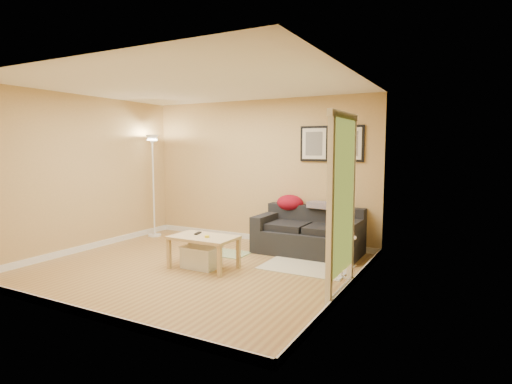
# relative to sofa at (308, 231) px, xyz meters

# --- Properties ---
(floor) EXTENTS (4.50, 4.50, 0.00)m
(floor) POSITION_rel_sofa_xyz_m (-1.15, -1.53, -0.38)
(floor) COLOR #AC894A
(floor) RESTS_ON ground
(ceiling) EXTENTS (4.50, 4.50, 0.00)m
(ceiling) POSITION_rel_sofa_xyz_m (-1.15, -1.53, 2.23)
(ceiling) COLOR white
(ceiling) RESTS_ON wall_back
(wall_back) EXTENTS (4.50, 0.00, 4.50)m
(wall_back) POSITION_rel_sofa_xyz_m (-1.15, 0.47, 0.92)
(wall_back) COLOR tan
(wall_back) RESTS_ON ground
(wall_front) EXTENTS (4.50, 0.00, 4.50)m
(wall_front) POSITION_rel_sofa_xyz_m (-1.15, -3.53, 0.92)
(wall_front) COLOR tan
(wall_front) RESTS_ON ground
(wall_left) EXTENTS (0.00, 4.00, 4.00)m
(wall_left) POSITION_rel_sofa_xyz_m (-3.40, -1.53, 0.92)
(wall_left) COLOR tan
(wall_left) RESTS_ON ground
(wall_right) EXTENTS (0.00, 4.00, 4.00)m
(wall_right) POSITION_rel_sofa_xyz_m (1.10, -1.53, 0.92)
(wall_right) COLOR tan
(wall_right) RESTS_ON ground
(baseboard_back) EXTENTS (4.50, 0.02, 0.10)m
(baseboard_back) POSITION_rel_sofa_xyz_m (-1.15, 0.46, -0.33)
(baseboard_back) COLOR white
(baseboard_back) RESTS_ON ground
(baseboard_front) EXTENTS (4.50, 0.02, 0.10)m
(baseboard_front) POSITION_rel_sofa_xyz_m (-1.15, -3.52, -0.33)
(baseboard_front) COLOR white
(baseboard_front) RESTS_ON ground
(baseboard_left) EXTENTS (0.02, 4.00, 0.10)m
(baseboard_left) POSITION_rel_sofa_xyz_m (-3.39, -1.53, -0.33)
(baseboard_left) COLOR white
(baseboard_left) RESTS_ON ground
(baseboard_right) EXTENTS (0.02, 4.00, 0.10)m
(baseboard_right) POSITION_rel_sofa_xyz_m (1.09, -1.53, -0.33)
(baseboard_right) COLOR white
(baseboard_right) RESTS_ON ground
(sofa) EXTENTS (1.70, 0.90, 0.75)m
(sofa) POSITION_rel_sofa_xyz_m (0.00, 0.00, 0.00)
(sofa) COLOR black
(sofa) RESTS_ON ground
(red_throw) EXTENTS (0.48, 0.36, 0.28)m
(red_throw) POSITION_rel_sofa_xyz_m (-0.47, 0.33, 0.40)
(red_throw) COLOR maroon
(red_throw) RESTS_ON sofa
(plaid_throw) EXTENTS (0.45, 0.32, 0.10)m
(plaid_throw) POSITION_rel_sofa_xyz_m (0.12, 0.27, 0.41)
(plaid_throw) COLOR tan
(plaid_throw) RESTS_ON sofa
(framed_print_left) EXTENTS (0.50, 0.04, 0.60)m
(framed_print_left) POSITION_rel_sofa_xyz_m (-0.07, 0.45, 1.43)
(framed_print_left) COLOR black
(framed_print_left) RESTS_ON wall_back
(framed_print_right) EXTENTS (0.50, 0.04, 0.60)m
(framed_print_right) POSITION_rel_sofa_xyz_m (0.53, 0.45, 1.43)
(framed_print_right) COLOR black
(framed_print_right) RESTS_ON wall_back
(area_rug) EXTENTS (1.25, 0.85, 0.01)m
(area_rug) POSITION_rel_sofa_xyz_m (0.27, -0.77, -0.37)
(area_rug) COLOR beige
(area_rug) RESTS_ON ground
(green_runner) EXTENTS (0.70, 0.50, 0.01)m
(green_runner) POSITION_rel_sofa_xyz_m (-1.17, -0.64, -0.37)
(green_runner) COLOR #668C4C
(green_runner) RESTS_ON ground
(coffee_table) EXTENTS (0.96, 0.60, 0.47)m
(coffee_table) POSITION_rel_sofa_xyz_m (-1.02, -1.50, -0.14)
(coffee_table) COLOR tan
(coffee_table) RESTS_ON ground
(remote_control) EXTENTS (0.08, 0.17, 0.02)m
(remote_control) POSITION_rel_sofa_xyz_m (-1.19, -1.41, 0.10)
(remote_control) COLOR black
(remote_control) RESTS_ON coffee_table
(tape_roll) EXTENTS (0.07, 0.07, 0.03)m
(tape_roll) POSITION_rel_sofa_xyz_m (-0.92, -1.55, 0.11)
(tape_roll) COLOR yellow
(tape_roll) RESTS_ON coffee_table
(storage_bin) EXTENTS (0.52, 0.38, 0.32)m
(storage_bin) POSITION_rel_sofa_xyz_m (-1.07, -1.50, -0.21)
(storage_bin) COLOR white
(storage_bin) RESTS_ON ground
(side_table) EXTENTS (0.37, 0.37, 0.56)m
(side_table) POSITION_rel_sofa_xyz_m (0.87, -1.01, -0.09)
(side_table) COLOR white
(side_table) RESTS_ON ground
(book_stack) EXTENTS (0.26, 0.29, 0.08)m
(book_stack) POSITION_rel_sofa_xyz_m (0.88, -1.00, 0.23)
(book_stack) COLOR teal
(book_stack) RESTS_ON side_table
(floor_lamp) EXTENTS (0.26, 0.26, 1.99)m
(floor_lamp) POSITION_rel_sofa_xyz_m (-3.15, -0.15, 0.57)
(floor_lamp) COLOR white
(floor_lamp) RESTS_ON ground
(doorway) EXTENTS (0.12, 1.01, 2.13)m
(doorway) POSITION_rel_sofa_xyz_m (1.05, -1.68, 0.65)
(doorway) COLOR white
(doorway) RESTS_ON ground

